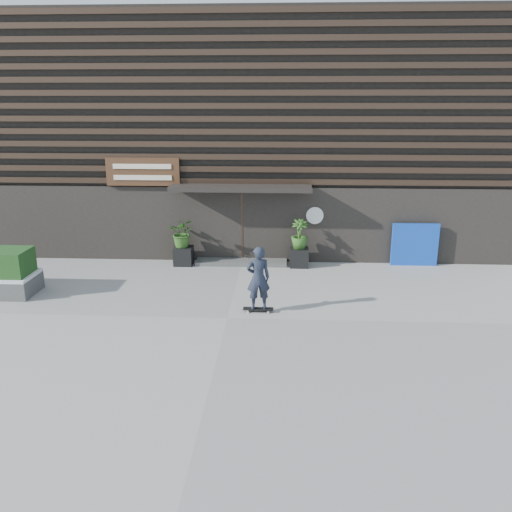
# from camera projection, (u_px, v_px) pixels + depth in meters

# --- Properties ---
(ground) EXTENTS (80.00, 80.00, 0.00)m
(ground) POSITION_uv_depth(u_px,v_px,m) (227.00, 318.00, 13.08)
(ground) COLOR #9B9993
(ground) RESTS_ON ground
(entrance_step) EXTENTS (3.00, 0.80, 0.12)m
(entrance_step) POSITION_uv_depth(u_px,v_px,m) (242.00, 262.00, 17.47)
(entrance_step) COLOR #484845
(entrance_step) RESTS_ON ground
(planter_pot_left) EXTENTS (0.60, 0.60, 0.60)m
(planter_pot_left) POSITION_uv_depth(u_px,v_px,m) (184.00, 256.00, 17.30)
(planter_pot_left) COLOR black
(planter_pot_left) RESTS_ON ground
(bamboo_left) EXTENTS (0.86, 0.75, 0.96)m
(bamboo_left) POSITION_uv_depth(u_px,v_px,m) (183.00, 233.00, 17.08)
(bamboo_left) COLOR #2D591E
(bamboo_left) RESTS_ON planter_pot_left
(planter_pot_right) EXTENTS (0.60, 0.60, 0.60)m
(planter_pot_right) POSITION_uv_depth(u_px,v_px,m) (299.00, 257.00, 17.12)
(planter_pot_right) COLOR black
(planter_pot_right) RESTS_ON ground
(bamboo_right) EXTENTS (0.54, 0.54, 0.96)m
(bamboo_right) POSITION_uv_depth(u_px,v_px,m) (300.00, 234.00, 16.90)
(bamboo_right) COLOR #2D591E
(bamboo_right) RESTS_ON planter_pot_right
(blue_tarp) EXTENTS (1.50, 0.13, 1.41)m
(blue_tarp) POSITION_uv_depth(u_px,v_px,m) (415.00, 245.00, 17.11)
(blue_tarp) COLOR #0D3BB3
(blue_tarp) RESTS_ON ground
(building) EXTENTS (18.00, 11.00, 8.00)m
(building) POSITION_uv_depth(u_px,v_px,m) (251.00, 132.00, 21.49)
(building) COLOR black
(building) RESTS_ON ground
(skateboarder) EXTENTS (0.78, 0.50, 1.74)m
(skateboarder) POSITION_uv_depth(u_px,v_px,m) (258.00, 278.00, 13.22)
(skateboarder) COLOR black
(skateboarder) RESTS_ON ground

